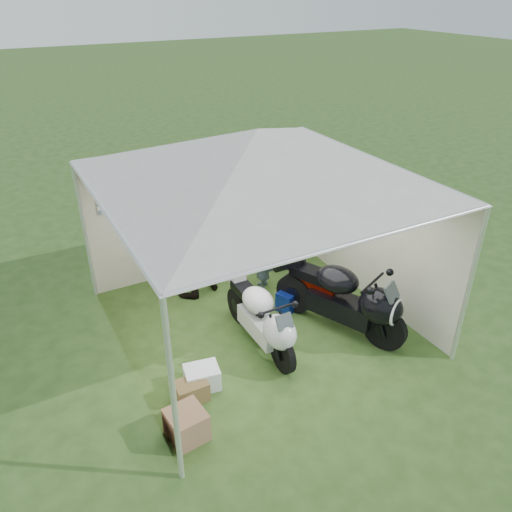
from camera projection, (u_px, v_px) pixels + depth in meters
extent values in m
plane|color=#2D491B|center=(258.00, 323.00, 7.67)|extent=(80.00, 80.00, 0.00)
cylinder|color=silver|center=(173.00, 397.00, 4.74)|extent=(0.06, 0.06, 2.30)
cylinder|color=silver|center=(469.00, 289.00, 6.40)|extent=(0.06, 0.06, 2.30)
cylinder|color=silver|center=(85.00, 233.00, 7.82)|extent=(0.06, 0.06, 2.30)
cylinder|color=silver|center=(300.00, 188.00, 9.48)|extent=(0.06, 0.06, 2.30)
cube|color=silver|center=(203.00, 208.00, 8.65)|extent=(4.00, 0.02, 2.30)
cube|color=silver|center=(118.00, 295.00, 6.28)|extent=(0.02, 4.00, 2.30)
cube|color=silver|center=(368.00, 229.00, 7.94)|extent=(0.02, 4.00, 2.30)
pyramid|color=silver|center=(258.00, 156.00, 6.38)|extent=(5.66, 5.66, 0.70)
cube|color=#99A5B7|center=(101.00, 187.00, 7.61)|extent=(0.22, 0.02, 0.28)
cube|color=#99A5B7|center=(124.00, 183.00, 7.76)|extent=(0.22, 0.02, 0.28)
cube|color=#99A5B7|center=(146.00, 180.00, 7.90)|extent=(0.22, 0.01, 0.28)
cube|color=#99A5B7|center=(167.00, 176.00, 8.05)|extent=(0.22, 0.01, 0.28)
cube|color=#99A5B7|center=(104.00, 205.00, 7.76)|extent=(0.22, 0.02, 0.28)
cube|color=#99A5B7|center=(126.00, 201.00, 7.90)|extent=(0.22, 0.01, 0.28)
cube|color=#99A5B7|center=(148.00, 197.00, 8.05)|extent=(0.22, 0.02, 0.28)
cube|color=#99A5B7|center=(168.00, 193.00, 8.19)|extent=(0.22, 0.01, 0.28)
cylinder|color=#D8590C|center=(212.00, 163.00, 8.32)|extent=(3.20, 0.02, 0.02)
cylinder|color=black|center=(283.00, 354.00, 6.62)|extent=(0.09, 0.55, 0.55)
cylinder|color=black|center=(239.00, 305.00, 7.61)|extent=(0.14, 0.55, 0.55)
cube|color=silver|center=(261.00, 325.00, 7.05)|extent=(0.31, 0.87, 0.28)
ellipsoid|color=silver|center=(280.00, 332.00, 6.55)|extent=(0.41, 0.55, 0.46)
ellipsoid|color=silver|center=(258.00, 300.00, 6.94)|extent=(0.41, 0.57, 0.32)
cube|color=black|center=(246.00, 291.00, 7.25)|extent=(0.24, 0.55, 0.13)
cube|color=silver|center=(236.00, 277.00, 7.45)|extent=(0.20, 0.28, 0.17)
cube|color=black|center=(249.00, 303.00, 7.25)|extent=(0.09, 0.51, 0.09)
cube|color=#3F474C|center=(284.00, 322.00, 6.35)|extent=(0.22, 0.13, 0.19)
cylinder|color=black|center=(385.00, 329.00, 7.01)|extent=(0.36, 0.63, 0.64)
cylinder|color=black|center=(296.00, 293.00, 7.82)|extent=(0.41, 0.65, 0.64)
cube|color=black|center=(341.00, 307.00, 7.35)|extent=(0.74, 1.08, 0.32)
ellipsoid|color=black|center=(380.00, 306.00, 6.90)|extent=(0.70, 0.78, 0.54)
ellipsoid|color=black|center=(337.00, 279.00, 7.20)|extent=(0.70, 0.80, 0.38)
cube|color=black|center=(312.00, 274.00, 7.46)|extent=(0.51, 0.70, 0.15)
cube|color=black|center=(293.00, 262.00, 7.61)|extent=(0.35, 0.39, 0.19)
cube|color=maroon|center=(317.00, 286.00, 7.49)|extent=(0.34, 0.58, 0.11)
cube|color=#3F474C|center=(392.00, 292.00, 6.70)|extent=(0.30, 0.25, 0.23)
cylinder|color=white|center=(397.00, 312.00, 6.78)|extent=(0.36, 0.17, 0.39)
cube|color=#1530B4|center=(290.00, 299.00, 7.96)|extent=(0.50, 0.42, 0.32)
imported|color=black|center=(189.00, 243.00, 7.97)|extent=(1.07, 0.93, 1.89)
imported|color=slate|center=(262.00, 247.00, 8.10)|extent=(0.66, 0.72, 1.65)
cube|color=black|center=(283.00, 252.00, 9.13)|extent=(0.52, 0.42, 0.51)
cube|color=white|center=(202.00, 377.00, 6.41)|extent=(0.49, 0.41, 0.29)
cube|color=#896348|center=(187.00, 425.00, 5.68)|extent=(0.46, 0.46, 0.37)
cube|color=silver|center=(187.00, 417.00, 5.88)|extent=(0.37, 0.35, 0.22)
cube|color=brown|center=(192.00, 391.00, 6.22)|extent=(0.40, 0.29, 0.27)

